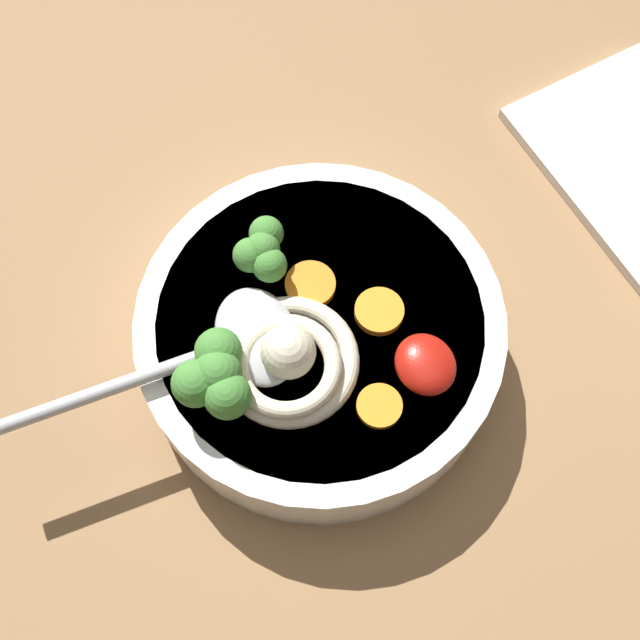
% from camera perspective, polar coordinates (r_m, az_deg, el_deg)
% --- Properties ---
extents(table_slab, '(1.27, 1.27, 0.03)m').
position_cam_1_polar(table_slab, '(0.51, -1.12, -4.48)').
color(table_slab, '#936D47').
rests_on(table_slab, ground).
extents(soup_bowl, '(0.21, 0.21, 0.05)m').
position_cam_1_polar(soup_bowl, '(0.47, 0.00, -1.13)').
color(soup_bowl, white).
rests_on(soup_bowl, table_slab).
extents(noodle_pile, '(0.08, 0.08, 0.03)m').
position_cam_1_polar(noodle_pile, '(0.43, -2.24, -2.82)').
color(noodle_pile, beige).
rests_on(noodle_pile, soup_bowl).
extents(soup_spoon, '(0.06, 0.17, 0.02)m').
position_cam_1_polar(soup_spoon, '(0.44, -6.12, -1.75)').
color(soup_spoon, '#B7B7BC').
rests_on(soup_spoon, soup_bowl).
extents(chili_sauce_dollop, '(0.04, 0.03, 0.02)m').
position_cam_1_polar(chili_sauce_dollop, '(0.44, 7.38, -3.10)').
color(chili_sauce_dollop, '#B2190F').
rests_on(chili_sauce_dollop, soup_bowl).
extents(broccoli_floret_right, '(0.04, 0.03, 0.03)m').
position_cam_1_polar(broccoli_floret_right, '(0.45, -3.92, 4.89)').
color(broccoli_floret_right, '#7A9E60').
rests_on(broccoli_floret_right, soup_bowl).
extents(broccoli_floret_near_spoon, '(0.05, 0.04, 0.04)m').
position_cam_1_polar(broccoli_floret_near_spoon, '(0.42, -7.35, -3.90)').
color(broccoli_floret_near_spoon, '#7A9E60').
rests_on(broccoli_floret_near_spoon, soup_bowl).
extents(carrot_slice_beside_noodles, '(0.03, 0.03, 0.01)m').
position_cam_1_polar(carrot_slice_beside_noodles, '(0.46, -0.68, 2.47)').
color(carrot_slice_beside_noodles, orange).
rests_on(carrot_slice_beside_noodles, soup_bowl).
extents(carrot_slice_rear, '(0.02, 0.02, 0.00)m').
position_cam_1_polar(carrot_slice_rear, '(0.43, 4.17, -6.02)').
color(carrot_slice_rear, orange).
rests_on(carrot_slice_rear, soup_bowl).
extents(carrot_slice_far, '(0.03, 0.03, 0.01)m').
position_cam_1_polar(carrot_slice_far, '(0.45, 4.30, 0.33)').
color(carrot_slice_far, orange).
rests_on(carrot_slice_far, soup_bowl).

